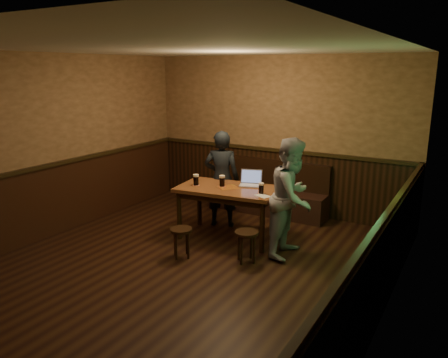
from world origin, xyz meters
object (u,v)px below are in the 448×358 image
pub_table (228,194)px  person_suit (222,179)px  pint_left (196,180)px  laptop (251,181)px  pint_right (261,188)px  person_grey (292,198)px  bench (267,196)px  pint_mid (222,181)px  stool_right (246,238)px  stool_left (181,234)px

pub_table → person_suit: person_suit is taller
pint_left → laptop: size_ratio=0.44×
pint_right → person_grey: bearing=-5.5°
pint_right → laptop: laptop is taller
pub_table → person_grey: person_grey is taller
bench → pint_left: size_ratio=12.53×
pint_left → laptop: laptop is taller
pint_mid → pint_right: 0.68m
laptop → person_suit: person_suit is taller
pub_table → pint_mid: (-0.11, -0.00, 0.19)m
pint_mid → person_suit: 0.52m
pint_left → pint_mid: bearing=20.9°
pint_mid → pint_right: pint_mid is taller
pub_table → pint_right: size_ratio=10.13×
person_suit → person_grey: person_grey is taller
pint_mid → person_grey: bearing=-4.4°
pub_table → person_suit: (-0.37, 0.43, 0.10)m
bench → laptop: size_ratio=5.50×
stool_right → pint_right: (-0.08, 0.59, 0.54)m
pint_right → person_grey: (0.50, -0.05, -0.05)m
stool_right → person_suit: bearing=133.8°
stool_right → pint_mid: size_ratio=2.47×
bench → pub_table: (0.00, -1.44, 0.39)m
pub_table → stool_left: size_ratio=3.82×
stool_left → pint_left: pint_left is taller
bench → pub_table: size_ratio=1.37×
person_grey → bench: bearing=35.3°
person_suit → person_grey: 1.54m
pint_left → person_grey: size_ratio=0.11×
pint_mid → person_suit: (-0.27, 0.43, -0.10)m
bench → pint_left: pint_left is taller
bench → pint_left: 1.76m
bench → stool_left: 2.41m
pint_mid → laptop: size_ratio=0.44×
pint_mid → stool_left: bearing=-95.1°
laptop → person_suit: (-0.61, 0.15, -0.07)m
stool_left → person_suit: bearing=97.4°
pint_right → person_suit: 1.07m
stool_left → pint_left: bearing=109.9°
pint_right → stool_right: bearing=-82.6°
pint_left → bench: bearing=72.9°
pint_mid → laptop: laptop is taller
bench → stool_right: size_ratio=5.06×
pint_left → pint_right: 1.07m
pint_right → person_suit: person_suit is taller
pub_table → pint_mid: size_ratio=9.15×
stool_right → person_suit: 1.55m
stool_left → pint_mid: 1.12m
pub_table → pint_right: (0.58, -0.05, 0.19)m
pub_table → laptop: bearing=42.6°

